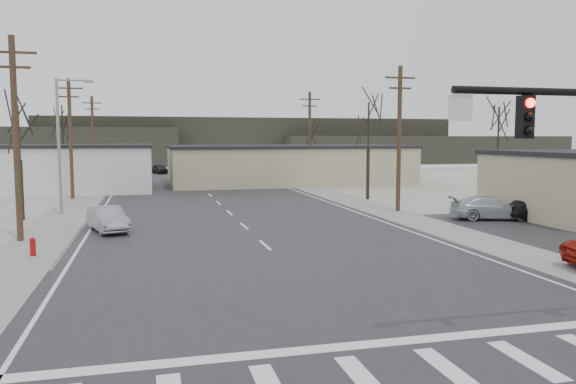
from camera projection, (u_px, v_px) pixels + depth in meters
name	position (u px, v px, depth m)	size (l,w,h in m)	color
ground	(313.00, 290.00, 18.87)	(140.00, 140.00, 0.00)	#BBBBB7
main_road	(241.00, 224.00, 33.35)	(18.00, 110.00, 0.05)	#242326
cross_road	(313.00, 290.00, 18.87)	(90.00, 10.00, 0.04)	#242326
sidewalk_left	(64.00, 218.00, 35.62)	(3.00, 90.00, 0.06)	gray
sidewalk_right	(374.00, 208.00, 40.74)	(3.00, 90.00, 0.06)	gray
fire_hydrant	(33.00, 247.00, 24.09)	(0.24, 0.24, 0.87)	#A50C0C
building_left_far	(32.00, 168.00, 53.42)	(22.30, 12.30, 4.50)	silver
building_right_far	(287.00, 164.00, 63.57)	(26.30, 14.30, 4.30)	tan
upole_left_b	(16.00, 136.00, 27.18)	(2.20, 0.30, 10.00)	#4D3B24
upole_left_c	(70.00, 137.00, 46.49)	(2.20, 0.30, 10.00)	#4D3B24
upole_left_d	(93.00, 137.00, 65.81)	(2.20, 0.30, 10.00)	#4D3B24
upole_right_a	(399.00, 136.00, 38.53)	(2.20, 0.30, 10.00)	#4D3B24
upole_right_b	(310.00, 137.00, 59.77)	(2.20, 0.30, 10.00)	#4D3B24
streetlight_main	(62.00, 138.00, 37.02)	(2.40, 0.25, 9.00)	gray
tree_left_near	(19.00, 136.00, 34.54)	(3.30, 3.30, 7.35)	black
tree_right_mid	(369.00, 128.00, 46.43)	(3.74, 3.74, 8.33)	black
tree_left_far	(62.00, 127.00, 59.31)	(3.96, 3.96, 8.82)	black
tree_right_far	(310.00, 134.00, 72.17)	(3.52, 3.52, 7.84)	black
tree_lot	(498.00, 132.00, 44.89)	(3.52, 3.52, 7.84)	black
hill_center	(250.00, 141.00, 114.76)	(80.00, 18.00, 9.00)	#333026
hill_right	(419.00, 149.00, 117.59)	(60.00, 18.00, 5.50)	#333026
sedan_crossing	(108.00, 219.00, 30.51)	(1.43, 4.11, 1.35)	gray
car_far_a	(209.00, 179.00, 59.45)	(2.15, 5.28, 1.53)	black
car_far_b	(160.00, 169.00, 80.19)	(1.58, 3.93, 1.34)	black
car_parked_dark_a	(537.00, 208.00, 35.10)	(1.74, 4.33, 1.47)	black
car_parked_dark_b	(569.00, 206.00, 36.22)	(1.52, 4.36, 1.44)	black
car_parked_silver	(491.00, 208.00, 35.09)	(2.02, 4.97, 1.44)	#A8ADB3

